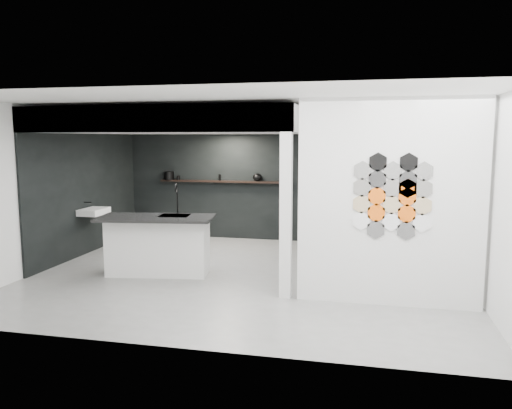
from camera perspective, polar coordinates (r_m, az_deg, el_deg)
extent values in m
cube|color=slate|center=(8.40, -1.12, -8.08)|extent=(7.00, 6.00, 0.01)
cube|color=silver|center=(6.92, 15.01, 0.16)|extent=(2.45, 0.15, 2.80)
cube|color=black|center=(11.35, -3.98, 2.07)|extent=(4.40, 0.04, 2.35)
cube|color=black|center=(10.42, -18.65, 1.20)|extent=(0.04, 4.00, 2.35)
cube|color=silver|center=(9.43, -7.50, 9.27)|extent=(4.40, 4.00, 0.40)
cube|color=silver|center=(7.03, 3.43, -1.33)|extent=(0.16, 0.16, 2.35)
cube|color=silver|center=(7.65, -12.49, 9.56)|extent=(4.40, 0.16, 0.40)
cube|color=silver|center=(10.17, -18.05, -0.77)|extent=(0.40, 0.60, 0.12)
cube|color=black|center=(11.21, -3.65, 2.64)|extent=(3.00, 0.15, 0.04)
cube|color=silver|center=(8.51, -11.11, -4.70)|extent=(1.72, 0.84, 0.94)
cube|color=black|center=(8.34, -11.35, -1.51)|extent=(1.97, 1.08, 0.04)
cube|color=black|center=(8.41, -9.29, -1.29)|extent=(0.55, 0.48, 0.02)
cylinder|color=black|center=(8.59, -8.98, 0.44)|extent=(0.03, 0.03, 0.44)
torus|color=black|center=(8.50, -9.12, 1.85)|extent=(0.04, 0.16, 0.15)
cylinder|color=black|center=(11.63, -9.92, 3.29)|extent=(0.28, 0.28, 0.19)
ellipsoid|color=black|center=(11.01, 0.15, 3.13)|extent=(0.27, 0.27, 0.18)
cylinder|color=gray|center=(10.90, 3.19, 2.91)|extent=(0.20, 0.20, 0.11)
cylinder|color=gray|center=(10.90, 3.19, 2.99)|extent=(0.11, 0.11, 0.14)
cylinder|color=black|center=(11.23, -4.18, 3.11)|extent=(0.05, 0.05, 0.14)
cylinder|color=black|center=(11.55, -8.89, 3.05)|extent=(0.08, 0.08, 0.09)
cylinder|color=white|center=(6.86, 11.93, -1.81)|extent=(0.26, 0.02, 0.26)
cylinder|color=tan|center=(6.83, 11.98, 0.05)|extent=(0.26, 0.02, 0.26)
cylinder|color=#66635E|center=(6.80, 12.03, 1.93)|extent=(0.26, 0.02, 0.26)
cylinder|color=silver|center=(6.79, 12.08, 3.82)|extent=(0.26, 0.02, 0.26)
cylinder|color=black|center=(6.88, 13.53, -2.79)|extent=(0.26, 0.02, 0.26)
cylinder|color=#F25D0C|center=(6.85, 13.58, -0.93)|extent=(0.26, 0.02, 0.26)
cylinder|color=#F25D0C|center=(6.82, 13.64, 0.94)|extent=(0.26, 0.02, 0.26)
cylinder|color=#2D2D2D|center=(6.79, 13.70, 2.83)|extent=(0.26, 0.02, 0.26)
cylinder|color=black|center=(6.78, 13.76, 4.72)|extent=(0.26, 0.02, 0.26)
cylinder|color=white|center=(6.87, 15.18, -1.91)|extent=(0.26, 0.02, 0.26)
cylinder|color=tan|center=(6.84, 15.25, -0.04)|extent=(0.26, 0.02, 0.26)
cylinder|color=#66635E|center=(6.81, 15.31, 1.83)|extent=(0.26, 0.02, 0.26)
cylinder|color=silver|center=(6.79, 15.38, 3.72)|extent=(0.26, 0.02, 0.26)
cylinder|color=black|center=(6.90, 16.77, -2.87)|extent=(0.26, 0.02, 0.26)
cylinder|color=#F25D0C|center=(6.86, 16.84, -1.02)|extent=(0.26, 0.02, 0.26)
cylinder|color=#F25D0C|center=(6.84, 16.91, 0.85)|extent=(0.26, 0.02, 0.26)
cylinder|color=#2D2D2D|center=(6.81, 16.99, 2.73)|extent=(0.26, 0.02, 0.26)
cylinder|color=black|center=(6.80, 17.06, 4.62)|extent=(0.26, 0.02, 0.26)
cylinder|color=white|center=(6.90, 18.42, -1.99)|extent=(0.26, 0.02, 0.26)
cylinder|color=tan|center=(6.87, 18.50, -0.14)|extent=(0.26, 0.02, 0.26)
cylinder|color=#66635E|center=(6.84, 18.58, 1.73)|extent=(0.26, 0.02, 0.26)
cylinder|color=silver|center=(6.82, 18.66, 3.61)|extent=(0.26, 0.02, 0.26)
cylinder|color=#F25D0C|center=(6.82, 16.95, 1.78)|extent=(0.26, 0.02, 0.26)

